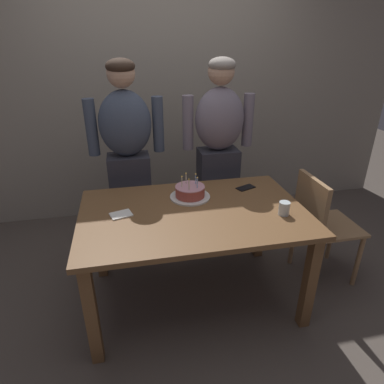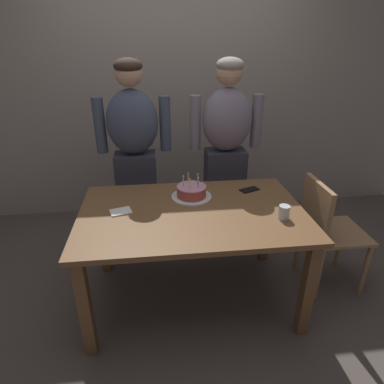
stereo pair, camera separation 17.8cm
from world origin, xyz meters
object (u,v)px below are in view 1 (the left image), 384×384
Objects in this scene: water_glass_near at (284,208)px; birthday_cake at (190,192)px; person_woman_cardigan at (218,155)px; cell_phone at (246,188)px; person_man_bearded at (128,161)px; napkin_stack at (121,215)px; dining_chair at (320,220)px.

birthday_cake is at bearing 145.80° from water_glass_near.
person_woman_cardigan reaches higher than birthday_cake.
cell_phone is 0.98m from person_man_bearded.
cell_phone is at bearing 14.21° from napkin_stack.
napkin_stack is 0.16× the size of dining_chair.
person_man_bearded reaches higher than napkin_stack.
person_man_bearded is (0.08, 0.67, 0.13)m from napkin_stack.
napkin_stack is (-0.49, -0.17, -0.04)m from birthday_cake.
water_glass_near is at bearing 102.48° from person_woman_cardigan.
napkin_stack is at bearing 83.38° from person_man_bearded.
napkin_stack is at bearing 38.63° from person_woman_cardigan.
cell_phone is 0.62m from dining_chair.
birthday_cake is at bearing 18.58° from napkin_stack.
person_man_bearded is at bearing 0.00° from person_woman_cardigan.
birthday_cake is 0.17× the size of person_woman_cardigan.
napkin_stack is at bearing -161.42° from birthday_cake.
cell_phone is 0.09× the size of person_man_bearded.
birthday_cake is at bearing 129.05° from person_man_bearded.
water_glass_near is 0.10× the size of dining_chair.
water_glass_near is at bearing 137.46° from person_man_bearded.
birthday_cake reaches higher than napkin_stack.
cell_phone is 0.17× the size of dining_chair.
cell_phone is 0.09× the size of person_woman_cardigan.
dining_chair reaches higher than napkin_stack.
person_woman_cardigan reaches higher than napkin_stack.
cell_phone is 0.47m from person_woman_cardigan.
dining_chair is at bearing 154.80° from person_man_bearded.
birthday_cake is 3.23× the size of water_glass_near.
birthday_cake is 2.13× the size of napkin_stack.
dining_chair is (0.53, -0.22, -0.23)m from cell_phone.
cell_phone is 0.97m from napkin_stack.
person_man_bearded reaches higher than water_glass_near.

